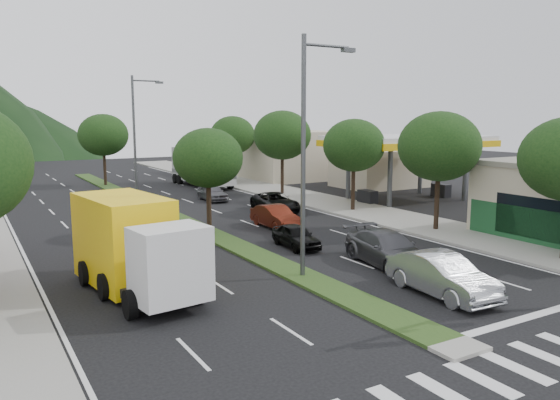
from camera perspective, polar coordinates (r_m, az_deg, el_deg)
ground at (r=17.57m, az=17.05°, el=-14.25°), size 160.00×160.00×0.00m
sidewalk_right at (r=43.96m, az=4.11°, el=-0.07°), size 5.00×90.00×0.15m
median at (r=41.20m, az=-12.83°, el=-0.88°), size 1.60×56.00×0.12m
crosswalk at (r=16.42m, az=22.39°, el=-16.20°), size 19.00×2.20×0.01m
gas_canopy at (r=45.26m, az=13.19°, el=5.79°), size 12.20×8.20×5.25m
bldg_right_far at (r=63.41m, az=-0.37°, el=4.92°), size 10.00×16.00×5.20m
tree_r_b at (r=33.24m, az=16.30°, el=5.39°), size 4.80×4.80×6.94m
tree_r_c at (r=39.17m, az=7.74°, el=5.68°), size 4.40×4.40×6.48m
tree_r_d at (r=47.43m, az=0.24°, el=6.78°), size 5.00×5.00×7.17m
tree_r_e at (r=56.27m, az=-4.99°, el=6.75°), size 4.60×4.60×6.71m
tree_med_near at (r=31.34m, az=-7.54°, el=4.37°), size 4.00×4.00×6.02m
tree_med_far at (r=56.16m, az=-17.99°, el=6.48°), size 4.80×4.80×6.94m
streetlight_near at (r=22.51m, az=2.89°, el=5.73°), size 2.60×0.25×10.00m
streetlight_mid at (r=45.52m, az=-14.74°, el=6.93°), size 2.60×0.25×10.00m
sedan_silver at (r=21.77m, az=16.53°, el=-7.53°), size 2.01×4.93×1.59m
suv_maroon at (r=23.87m, az=-13.71°, el=-6.30°), size 2.43×4.92×1.34m
car_queue_a at (r=28.44m, az=1.68°, el=-3.78°), size 1.69×3.64×1.21m
car_queue_b at (r=25.57m, az=11.17°, el=-5.00°), size 2.84×5.52×1.53m
car_queue_c at (r=33.46m, az=-0.48°, el=-1.75°), size 1.48×4.18×1.37m
car_queue_d at (r=39.14m, az=-0.50°, el=-0.23°), size 2.80×5.13×1.36m
car_queue_e at (r=44.69m, az=-7.08°, el=0.78°), size 1.63×3.88×1.31m
box_truck at (r=21.90m, az=-15.16°, el=-4.86°), size 3.60×7.65×3.64m
motorhome at (r=54.02m, az=-8.16°, el=3.50°), size 3.17×9.62×3.67m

